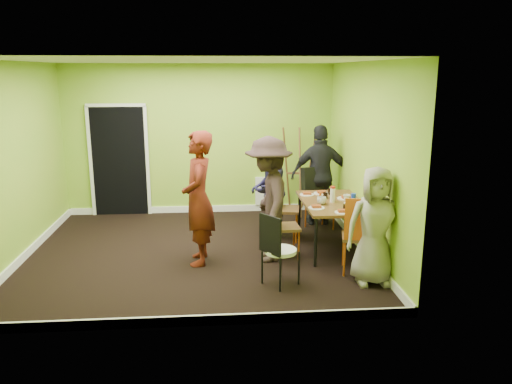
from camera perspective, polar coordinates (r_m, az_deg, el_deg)
ground at (r=7.62m, az=-6.69°, el=-6.88°), size 5.00×5.00×0.00m
room_walls at (r=7.38m, az=-7.08°, el=0.44°), size 5.04×4.54×2.82m
dining_table at (r=7.61m, az=8.78°, el=-1.48°), size 0.90×1.50×0.75m
chair_left_far at (r=8.00m, az=2.72°, el=-1.27°), size 0.52×0.52×1.07m
chair_left_near at (r=7.24m, az=2.72°, el=-3.34°), size 0.43×0.43×0.98m
chair_back_end at (r=8.71m, az=6.77°, el=0.81°), size 0.57×0.62×1.05m
chair_front_end at (r=6.74m, az=11.77°, el=-4.41°), size 0.53×0.53×1.07m
chair_bentwood at (r=6.29m, az=2.40°, el=-6.24°), size 0.52×0.51×0.95m
easel at (r=9.43m, az=4.89°, el=2.40°), size 0.67×0.63×1.68m
plate_near_left at (r=7.93m, az=5.85°, el=-0.31°), size 0.23×0.23×0.01m
plate_near_right at (r=7.18m, az=6.91°, el=-1.82°), size 0.23×0.23×0.01m
plate_far_back at (r=8.05m, az=7.46°, el=-0.15°), size 0.25×0.25×0.01m
plate_far_front at (r=7.01m, az=9.88°, el=-2.32°), size 0.22×0.22×0.01m
plate_wall_back at (r=7.78m, az=10.23°, el=-0.73°), size 0.27×0.27×0.01m
plate_wall_front at (r=7.52m, az=10.88°, el=-1.27°), size 0.23×0.23×0.01m
thermos at (r=7.53m, az=8.74°, el=-0.37°), size 0.07×0.07×0.21m
blue_bottle at (r=7.27m, az=11.06°, el=-0.98°), size 0.07×0.07×0.21m
orange_bottle at (r=7.76m, az=7.36°, el=-0.37°), size 0.04×0.04×0.09m
glass_mid at (r=7.77m, az=7.93°, el=-0.39°), size 0.07×0.07×0.09m
glass_back at (r=8.01m, az=8.46°, el=0.07°), size 0.07×0.07×0.10m
glass_front at (r=7.14m, az=10.15°, el=-1.73°), size 0.06×0.06×0.09m
cup_a at (r=7.41m, az=7.51°, el=-0.97°), size 0.14×0.14×0.11m
cup_b at (r=7.64m, az=10.32°, el=-0.67°), size 0.11×0.11×0.10m
person_standing at (r=6.97m, az=-6.61°, el=-0.73°), size 0.46×0.69×1.88m
person_left_far at (r=8.09m, az=1.26°, el=0.37°), size 0.85×0.95×1.60m
person_left_near at (r=7.05m, az=1.45°, el=-0.86°), size 0.69×1.17×1.79m
person_back_end at (r=8.83m, az=7.38°, el=1.91°), size 1.04×0.44×1.76m
person_front_end at (r=6.47m, az=13.46°, el=-3.82°), size 0.76×0.51×1.52m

